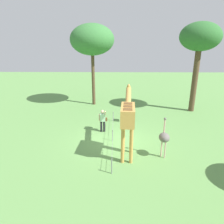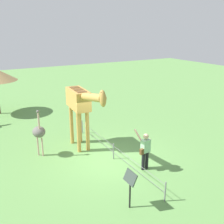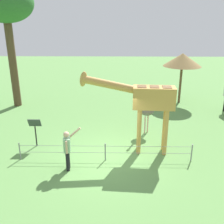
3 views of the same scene
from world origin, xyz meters
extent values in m
plane|color=#60934C|center=(0.00, 0.00, 0.00)|extent=(60.00, 60.00, 0.00)
cylinder|color=#C69347|center=(-1.40, -0.49, 1.00)|extent=(0.18, 0.18, 2.00)
cylinder|color=#C69347|center=(-1.43, -0.93, 1.00)|extent=(0.18, 0.18, 2.00)
cylinder|color=#C69347|center=(-2.50, -0.42, 1.00)|extent=(0.18, 0.18, 2.00)
cylinder|color=#C69347|center=(-2.53, -0.85, 1.00)|extent=(0.18, 0.18, 2.00)
cube|color=#C69347|center=(-1.96, -0.67, 2.45)|extent=(1.74, 0.81, 0.90)
cube|color=brown|center=(-1.47, -0.71, 2.91)|extent=(0.39, 0.46, 0.02)
cube|color=brown|center=(-1.96, -0.67, 2.91)|extent=(0.39, 0.46, 0.02)
cube|color=brown|center=(-2.46, -0.64, 2.91)|extent=(0.39, 0.46, 0.02)
cylinder|color=#C69347|center=(-0.23, -0.79, 2.94)|extent=(2.37, 0.48, 0.76)
ellipsoid|color=#C69347|center=(0.91, -0.87, 3.16)|extent=(0.41, 0.29, 0.68)
cylinder|color=brown|center=(0.91, -0.81, 3.34)|extent=(0.05, 0.05, 0.14)
cylinder|color=brown|center=(0.91, -0.93, 3.34)|extent=(0.05, 0.05, 0.14)
cylinder|color=black|center=(1.41, 0.73, 0.39)|extent=(0.14, 0.14, 0.78)
cylinder|color=black|center=(1.39, 0.93, 0.39)|extent=(0.14, 0.14, 0.78)
cube|color=#93C699|center=(1.40, 0.83, 1.06)|extent=(0.28, 0.38, 0.55)
sphere|color=#D8AD8C|center=(1.40, 0.83, 1.47)|extent=(0.22, 0.22, 0.22)
cylinder|color=#D8AD8C|center=(1.11, 0.64, 1.46)|extent=(0.47, 0.13, 0.42)
cylinder|color=#D8AD8C|center=(1.38, 1.05, 1.05)|extent=(0.08, 0.08, 0.50)
cube|color=brown|center=(1.47, 0.62, 0.88)|extent=(0.14, 0.21, 0.24)
cylinder|color=#CC9E93|center=(-1.87, -2.56, 0.45)|extent=(0.07, 0.07, 0.90)
cylinder|color=#CC9E93|center=(-2.03, -2.72, 0.45)|extent=(0.07, 0.07, 0.90)
ellipsoid|color=#66605B|center=(-1.95, -2.64, 1.18)|extent=(0.70, 0.56, 0.49)
cylinder|color=#CC9E93|center=(-1.80, -2.64, 1.73)|extent=(0.08, 0.08, 0.80)
sphere|color=#66605B|center=(-1.80, -2.64, 2.18)|extent=(0.14, 0.14, 0.14)
cylinder|color=black|center=(3.18, -1.10, 0.47)|extent=(0.06, 0.06, 0.95)
cube|color=#333D38|center=(3.18, -1.10, 1.13)|extent=(0.56, 0.21, 0.38)
cylinder|color=slate|center=(-3.50, 0.12, 0.38)|extent=(0.05, 0.05, 0.75)
cylinder|color=slate|center=(0.00, 0.12, 0.38)|extent=(0.05, 0.05, 0.75)
cylinder|color=slate|center=(3.50, 0.12, 0.38)|extent=(0.05, 0.05, 0.75)
cube|color=slate|center=(0.00, 0.12, 0.64)|extent=(7.00, 0.01, 0.01)
cube|color=slate|center=(0.00, 0.12, 0.34)|extent=(7.00, 0.01, 0.01)
camera|label=1|loc=(-12.14, -0.02, 6.09)|focal=33.89mm
camera|label=2|loc=(9.24, -5.21, 5.67)|focal=42.24mm
camera|label=3|loc=(-0.45, 9.61, 5.54)|focal=42.18mm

